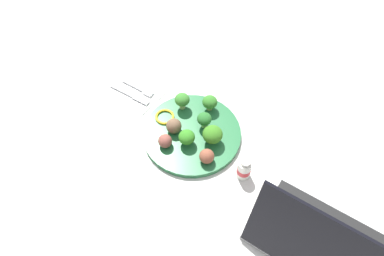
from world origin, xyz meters
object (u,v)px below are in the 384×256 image
(broccoli_floret_front_left, at_px, (204,119))
(broccoli_floret_front_right, at_px, (213,135))
(meatball_near_rim, at_px, (174,126))
(napkin, at_px, (133,91))
(broccoli_floret_mid_left, at_px, (210,102))
(knife, at_px, (131,95))
(plate, at_px, (192,134))
(meatball_front_right, at_px, (165,141))
(fork, at_px, (139,88))
(meatball_mid_right, at_px, (207,156))
(laptop, at_px, (320,239))
(yogurt_bottle, at_px, (244,169))
(broccoli_floret_back_left, at_px, (187,137))
(pepper_ring_center, at_px, (165,117))
(broccoli_floret_mid_right, at_px, (182,100))

(broccoli_floret_front_left, bearing_deg, broccoli_floret_front_right, -27.40)
(meatball_near_rim, relative_size, napkin, 0.26)
(broccoli_floret_mid_left, bearing_deg, broccoli_floret_front_left, -64.63)
(broccoli_floret_mid_left, relative_size, knife, 0.34)
(plate, bearing_deg, meatball_near_rim, -145.63)
(meatball_front_right, distance_m, fork, 0.24)
(meatball_mid_right, relative_size, meatball_front_right, 1.05)
(broccoli_floret_front_right, bearing_deg, broccoli_floret_front_left, 152.60)
(laptop, bearing_deg, plate, 173.69)
(yogurt_bottle, bearing_deg, broccoli_floret_front_left, 164.72)
(broccoli_floret_front_left, distance_m, broccoli_floret_mid_left, 0.07)
(broccoli_floret_back_left, height_order, pepper_ring_center, broccoli_floret_back_left)
(plate, relative_size, knife, 1.92)
(broccoli_floret_back_left, xyz_separation_m, laptop, (0.42, -0.01, -0.01))
(broccoli_floret_front_left, xyz_separation_m, pepper_ring_center, (-0.11, -0.05, -0.03))
(plate, relative_size, napkin, 1.65)
(meatball_near_rim, relative_size, fork, 0.36)
(napkin, height_order, knife, knife)
(broccoli_floret_back_left, distance_m, pepper_ring_center, 0.11)
(broccoli_floret_mid_left, bearing_deg, meatball_mid_right, -53.37)
(meatball_front_right, relative_size, napkin, 0.23)
(broccoli_floret_front_right, bearing_deg, laptop, -9.32)
(broccoli_floret_back_left, xyz_separation_m, meatball_near_rim, (-0.06, 0.01, -0.01))
(napkin, relative_size, laptop, 0.49)
(meatball_near_rim, bearing_deg, meatball_front_right, -73.90)
(meatball_front_right, height_order, napkin, meatball_front_right)
(broccoli_floret_mid_left, xyz_separation_m, knife, (-0.22, -0.11, -0.04))
(broccoli_floret_front_left, bearing_deg, pepper_ring_center, -154.30)
(broccoli_floret_front_right, relative_size, meatball_front_right, 1.46)
(broccoli_floret_mid_right, height_order, meatball_near_rim, broccoli_floret_mid_right)
(laptop, bearing_deg, fork, 173.91)
(plate, xyz_separation_m, knife, (-0.24, -0.01, -0.00))
(meatball_mid_right, xyz_separation_m, pepper_ring_center, (-0.18, 0.03, -0.02))
(meatball_front_right, bearing_deg, meatball_near_rim, 106.10)
(fork, height_order, yogurt_bottle, yogurt_bottle)
(napkin, relative_size, fork, 1.40)
(broccoli_floret_back_left, relative_size, laptop, 0.14)
(broccoli_floret_front_left, relative_size, napkin, 0.30)
(napkin, bearing_deg, laptop, -4.44)
(laptop, bearing_deg, meatball_front_right, -175.79)
(meatball_near_rim, height_order, laptop, laptop)
(broccoli_floret_front_left, relative_size, pepper_ring_center, 0.90)
(broccoli_floret_back_left, height_order, broccoli_floret_mid_right, broccoli_floret_mid_right)
(knife, bearing_deg, broccoli_floret_mid_right, 21.04)
(broccoli_floret_mid_right, xyz_separation_m, yogurt_bottle, (0.27, -0.06, -0.02))
(broccoli_floret_front_right, xyz_separation_m, meatball_front_right, (-0.09, -0.09, -0.01))
(plate, height_order, broccoli_floret_back_left, broccoli_floret_back_left)
(broccoli_floret_front_right, height_order, napkin, broccoli_floret_front_right)
(broccoli_floret_front_right, bearing_deg, meatball_mid_right, -64.55)
(broccoli_floret_mid_left, bearing_deg, broccoli_floret_mid_right, -143.09)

